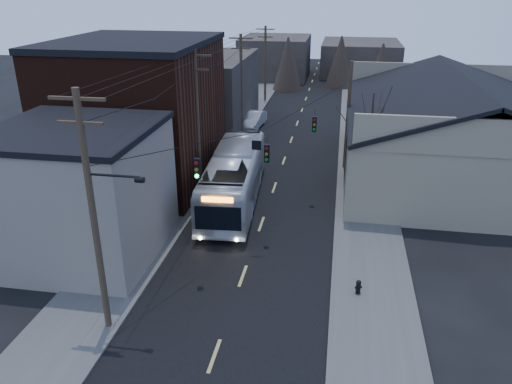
# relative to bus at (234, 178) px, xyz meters

# --- Properties ---
(road_surface) EXTENTS (9.00, 110.00, 0.02)m
(road_surface) POSITION_rel_bus_xyz_m (2.35, 12.99, -1.79)
(road_surface) COLOR black
(road_surface) RESTS_ON ground
(sidewalk_left) EXTENTS (4.00, 110.00, 0.12)m
(sidewalk_left) POSITION_rel_bus_xyz_m (-4.15, 12.99, -1.74)
(sidewalk_left) COLOR #474744
(sidewalk_left) RESTS_ON ground
(sidewalk_right) EXTENTS (4.00, 110.00, 0.12)m
(sidewalk_right) POSITION_rel_bus_xyz_m (8.85, 12.99, -1.74)
(sidewalk_right) COLOR #474744
(sidewalk_right) RESTS_ON ground
(building_clapboard) EXTENTS (8.00, 8.00, 7.00)m
(building_clapboard) POSITION_rel_bus_xyz_m (-6.65, -8.01, 1.70)
(building_clapboard) COLOR slate
(building_clapboard) RESTS_ON ground
(building_brick) EXTENTS (10.00, 12.00, 10.00)m
(building_brick) POSITION_rel_bus_xyz_m (-7.65, 2.99, 3.20)
(building_brick) COLOR black
(building_brick) RESTS_ON ground
(building_left_far) EXTENTS (9.00, 14.00, 7.00)m
(building_left_far) POSITION_rel_bus_xyz_m (-7.15, 18.99, 1.70)
(building_left_far) COLOR #2F2A26
(building_left_far) RESTS_ON ground
(warehouse) EXTENTS (16.16, 20.60, 7.73)m
(warehouse) POSITION_rel_bus_xyz_m (15.35, 7.99, 0.90)
(warehouse) COLOR gray
(warehouse) RESTS_ON ground
(building_far_left) EXTENTS (10.00, 12.00, 6.00)m
(building_far_left) POSITION_rel_bus_xyz_m (-3.65, 47.99, 1.20)
(building_far_left) COLOR #2F2A26
(building_far_left) RESTS_ON ground
(building_far_right) EXTENTS (12.00, 14.00, 5.00)m
(building_far_right) POSITION_rel_bus_xyz_m (9.35, 52.99, 0.70)
(building_far_right) COLOR #2F2A26
(building_far_right) RESTS_ON ground
(bare_tree) EXTENTS (0.40, 0.40, 7.20)m
(bare_tree) POSITION_rel_bus_xyz_m (8.85, 2.99, 1.80)
(bare_tree) COLOR black
(bare_tree) RESTS_ON ground
(utility_lines) EXTENTS (11.24, 45.28, 10.50)m
(utility_lines) POSITION_rel_bus_xyz_m (-0.76, 7.14, 3.16)
(utility_lines) COLOR #382B1E
(utility_lines) RESTS_ON ground
(bus) EXTENTS (3.91, 13.08, 3.59)m
(bus) POSITION_rel_bus_xyz_m (0.00, 0.00, 0.00)
(bus) COLOR #B6BBC3
(bus) RESTS_ON ground
(parked_car) EXTENTS (2.12, 4.91, 1.57)m
(parked_car) POSITION_rel_bus_xyz_m (-1.95, 18.83, -1.01)
(parked_car) COLOR #AFB1B7
(parked_car) RESTS_ON ground
(fire_hydrant) EXTENTS (0.36, 0.25, 0.73)m
(fire_hydrant) POSITION_rel_bus_xyz_m (8.14, -9.73, -1.29)
(fire_hydrant) COLOR black
(fire_hydrant) RESTS_ON sidewalk_right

